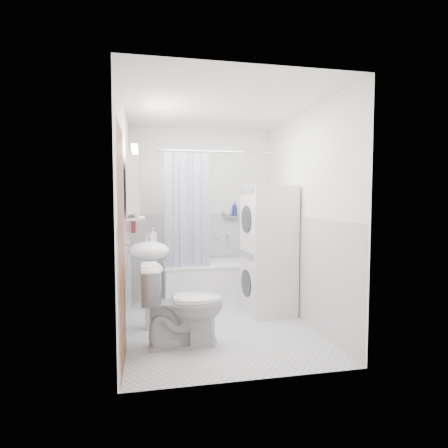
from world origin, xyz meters
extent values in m
plane|color=silver|center=(0.00, 0.00, 0.00)|extent=(2.60, 2.60, 0.00)
plane|color=white|center=(0.00, 1.30, 1.20)|extent=(2.00, 0.00, 2.00)
plane|color=white|center=(0.00, -1.30, 1.20)|extent=(2.00, 0.00, 2.00)
plane|color=white|center=(-1.00, 0.00, 1.20)|extent=(0.00, 2.60, 2.60)
plane|color=white|center=(1.00, 0.00, 1.20)|extent=(0.00, 2.60, 2.60)
plane|color=white|center=(0.00, 0.00, 2.40)|extent=(2.60, 2.60, 0.00)
plane|color=silver|center=(0.00, 1.29, 0.60)|extent=(1.98, 0.00, 1.98)
plane|color=silver|center=(-0.99, 0.00, 0.60)|extent=(0.00, 2.58, 2.58)
plane|color=silver|center=(0.99, 0.00, 0.60)|extent=(0.00, 2.58, 2.58)
plane|color=brown|center=(-0.98, -0.88, 1.00)|extent=(0.00, 2.00, 2.00)
cylinder|color=silver|center=(-0.95, -0.55, 1.00)|extent=(0.04, 0.04, 0.04)
cube|color=white|center=(0.16, 0.92, 0.26)|extent=(1.43, 0.67, 0.52)
cube|color=white|center=(0.16, 0.92, 0.54)|extent=(1.45, 0.69, 0.03)
cube|color=silver|center=(0.16, 0.92, 0.42)|extent=(1.25, 0.49, 0.20)
cylinder|color=silver|center=(0.36, 1.25, 0.87)|extent=(0.04, 0.12, 0.04)
cylinder|color=silver|center=(0.16, 0.64, 2.00)|extent=(1.63, 0.02, 0.02)
cube|color=#151241|center=(-0.51, 0.64, 1.25)|extent=(0.10, 0.02, 1.45)
cube|color=#151241|center=(-0.42, 0.64, 1.25)|extent=(0.10, 0.02, 1.45)
cube|color=#151241|center=(-0.33, 0.64, 1.25)|extent=(0.10, 0.02, 1.45)
cube|color=#151241|center=(-0.24, 0.64, 1.25)|extent=(0.10, 0.02, 1.45)
cube|color=#151241|center=(-0.15, 0.64, 1.25)|extent=(0.10, 0.02, 1.45)
cube|color=#151241|center=(-0.06, 0.64, 1.25)|extent=(0.10, 0.02, 1.45)
ellipsoid|color=white|center=(-0.76, 0.05, 0.85)|extent=(0.44, 0.37, 0.20)
cylinder|color=white|center=(-0.74, 0.05, 0.38)|extent=(0.14, 0.14, 0.75)
cylinder|color=silver|center=(-0.78, 0.19, 0.97)|extent=(0.03, 0.03, 0.14)
cylinder|color=silver|center=(-0.78, 0.15, 1.03)|extent=(0.02, 0.10, 0.02)
cube|color=white|center=(-0.91, 0.10, 1.55)|extent=(0.12, 0.50, 0.60)
cube|color=white|center=(-0.84, 0.10, 1.55)|extent=(0.01, 0.47, 0.57)
cube|color=#FFEABF|center=(-0.89, 0.10, 1.93)|extent=(0.06, 0.45, 0.06)
cube|color=silver|center=(-0.89, 0.10, 1.20)|extent=(0.18, 0.54, 0.02)
cube|color=silver|center=(0.41, 1.24, 1.15)|extent=(0.22, 0.06, 0.02)
cube|color=maroon|center=(-0.94, 0.75, 1.35)|extent=(0.05, 0.31, 0.72)
cube|color=maroon|center=(-0.91, 0.75, 1.68)|extent=(0.03, 0.27, 0.08)
cylinder|color=silver|center=(-0.95, 0.75, 1.72)|extent=(0.02, 0.04, 0.02)
cube|color=white|center=(0.68, 0.33, 0.39)|extent=(0.59, 0.59, 0.78)
cylinder|color=#2D2D33|center=(0.40, 0.33, 0.38)|extent=(0.04, 0.33, 0.33)
cube|color=gray|center=(0.40, 0.33, 0.73)|extent=(0.05, 0.49, 0.08)
cube|color=white|center=(0.68, 0.33, 1.17)|extent=(0.59, 0.59, 0.78)
cylinder|color=#2D2D33|center=(0.40, 0.33, 1.16)|extent=(0.04, 0.33, 0.33)
cube|color=gray|center=(0.40, 0.33, 1.52)|extent=(0.05, 0.49, 0.08)
imported|color=white|center=(-0.45, -0.48, 0.39)|extent=(0.80, 0.45, 0.78)
imported|color=gray|center=(-0.71, 0.25, 0.95)|extent=(0.08, 0.17, 0.08)
imported|color=gray|center=(-0.89, -0.05, 1.25)|extent=(0.07, 0.18, 0.07)
imported|color=gray|center=(-0.89, 0.22, 1.26)|extent=(0.10, 0.09, 0.10)
imported|color=gray|center=(0.35, 1.24, 1.23)|extent=(0.13, 0.17, 0.13)
imported|color=navy|center=(0.47, 1.24, 1.20)|extent=(0.08, 0.21, 0.08)
camera|label=1|loc=(-0.78, -4.01, 1.40)|focal=30.00mm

